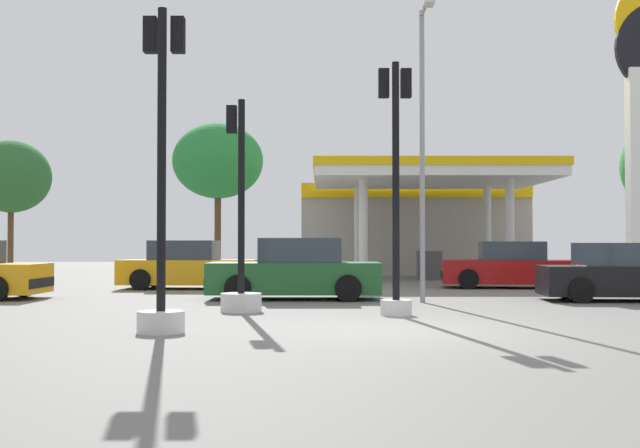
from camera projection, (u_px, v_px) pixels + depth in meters
ground_plane at (403, 330)px, 12.73m from camera, size 90.00×90.00×0.00m
gas_station at (412, 224)px, 35.95m from camera, size 9.91×14.04×4.34m
car_0 at (297, 272)px, 19.59m from camera, size 4.28×1.97×1.53m
car_1 at (510, 267)px, 24.47m from camera, size 4.22×2.21×1.45m
car_4 at (190, 267)px, 24.06m from camera, size 4.22×2.05×1.48m
car_5 at (625, 275)px, 18.98m from camera, size 4.05×2.03×1.41m
traffic_signal_1 at (397, 208)px, 15.33m from camera, size 0.65×0.66×4.96m
traffic_signal_2 at (242, 264)px, 16.05m from camera, size 0.84×0.84×4.36m
traffic_signal_3 at (164, 222)px, 12.33m from camera, size 0.74×0.74×5.12m
tree_0 at (13, 177)px, 39.09m from camera, size 3.89×3.89×6.52m
tree_1 at (220, 161)px, 38.15m from camera, size 4.40×4.40×7.24m
tree_2 at (456, 192)px, 39.42m from camera, size 3.25×3.25×5.61m
corner_streetlamp at (425, 125)px, 18.39m from camera, size 0.24×1.48×6.95m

